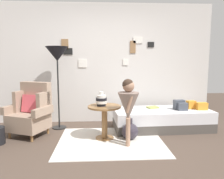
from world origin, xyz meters
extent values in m
plane|color=#4C3D33|center=(0.00, 0.00, 0.00)|extent=(12.00, 12.00, 0.00)
cube|color=silver|center=(0.00, 1.95, 1.30)|extent=(4.80, 0.10, 2.60)
cube|color=white|center=(-0.44, 1.90, 1.31)|extent=(0.18, 0.02, 0.18)
cube|color=gray|center=(-0.44, 1.89, 1.31)|extent=(0.14, 0.01, 0.14)
cube|color=black|center=(1.06, 1.90, 1.72)|extent=(0.14, 0.02, 0.12)
cube|color=beige|center=(1.06, 1.89, 1.72)|extent=(0.11, 0.01, 0.09)
cube|color=black|center=(-0.75, 1.90, 1.57)|extent=(0.19, 0.02, 0.14)
cube|color=silver|center=(-0.75, 1.89, 1.57)|extent=(0.15, 0.01, 0.11)
cube|color=olive|center=(0.66, 1.90, 1.66)|extent=(0.12, 0.02, 0.27)
cube|color=silver|center=(0.66, 1.89, 1.66)|extent=(0.09, 0.01, 0.21)
cube|color=white|center=(0.50, 1.90, 1.34)|extent=(0.11, 0.02, 0.13)
cube|color=#ABAB9D|center=(0.50, 1.89, 1.34)|extent=(0.09, 0.01, 0.10)
cube|color=white|center=(0.77, 1.90, 1.82)|extent=(0.20, 0.02, 0.14)
cube|color=silver|center=(0.77, 1.89, 1.82)|extent=(0.16, 0.01, 0.11)
cube|color=olive|center=(-0.81, 1.90, 1.72)|extent=(0.15, 0.02, 0.22)
cube|color=silver|center=(-0.81, 1.89, 1.72)|extent=(0.12, 0.01, 0.17)
cube|color=silver|center=(0.11, 0.62, 0.01)|extent=(1.76, 1.46, 0.01)
cylinder|color=olive|center=(-1.67, 0.88, 0.06)|extent=(0.04, 0.04, 0.12)
cylinder|color=olive|center=(-1.23, 0.69, 0.06)|extent=(0.04, 0.04, 0.12)
cylinder|color=olive|center=(-1.50, 1.29, 0.06)|extent=(0.04, 0.04, 0.12)
cylinder|color=olive|center=(-1.05, 1.11, 0.06)|extent=(0.04, 0.04, 0.12)
cube|color=gray|center=(-1.36, 0.99, 0.27)|extent=(0.77, 0.75, 0.30)
cube|color=gray|center=(-1.27, 1.20, 0.70)|extent=(0.61, 0.36, 0.55)
cube|color=gray|center=(-1.56, 1.18, 0.61)|extent=(0.19, 0.32, 0.39)
cube|color=gray|center=(-1.08, 0.98, 0.61)|extent=(0.19, 0.32, 0.39)
cube|color=gray|center=(-1.67, 1.10, 0.49)|extent=(0.28, 0.50, 0.14)
cube|color=gray|center=(-1.07, 0.85, 0.49)|extent=(0.28, 0.50, 0.14)
cube|color=#D64C56|center=(-1.32, 1.08, 0.58)|extent=(0.40, 0.29, 0.33)
cube|color=#4C4742|center=(1.17, 1.27, 0.09)|extent=(1.94, 0.90, 0.18)
cube|color=silver|center=(1.17, 1.27, 0.29)|extent=(1.94, 0.90, 0.22)
cube|color=orange|center=(1.95, 1.19, 0.47)|extent=(0.21, 0.12, 0.14)
cube|color=orange|center=(1.77, 1.31, 0.48)|extent=(0.18, 0.15, 0.16)
cube|color=#474C56|center=(1.54, 1.16, 0.47)|extent=(0.19, 0.12, 0.15)
cube|color=#474C56|center=(1.51, 1.25, 0.49)|extent=(0.22, 0.14, 0.19)
cylinder|color=olive|center=(0.01, 0.77, 0.01)|extent=(0.32, 0.32, 0.02)
cylinder|color=olive|center=(0.01, 0.77, 0.29)|extent=(0.10, 0.10, 0.54)
cylinder|color=olive|center=(0.01, 0.77, 0.57)|extent=(0.58, 0.58, 0.03)
cylinder|color=black|center=(-0.04, 0.76, 0.61)|extent=(0.15, 0.15, 0.05)
cylinder|color=white|center=(-0.04, 0.76, 0.66)|extent=(0.19, 0.19, 0.05)
cylinder|color=black|center=(-0.04, 0.76, 0.71)|extent=(0.19, 0.19, 0.05)
cylinder|color=white|center=(-0.04, 0.76, 0.76)|extent=(0.15, 0.15, 0.05)
cylinder|color=white|center=(-0.04, 0.76, 0.81)|extent=(0.07, 0.07, 0.06)
cylinder|color=black|center=(-0.90, 1.44, 0.01)|extent=(0.28, 0.28, 0.02)
cylinder|color=black|center=(-0.90, 1.44, 0.79)|extent=(0.03, 0.03, 1.55)
cone|color=black|center=(-0.90, 1.44, 1.50)|extent=(0.45, 0.45, 0.29)
cylinder|color=#A37A60|center=(0.37, 0.39, 0.23)|extent=(0.07, 0.07, 0.46)
cylinder|color=#A37A60|center=(0.39, 0.49, 0.23)|extent=(0.07, 0.07, 0.46)
cone|color=gray|center=(0.38, 0.44, 0.65)|extent=(0.34, 0.34, 0.44)
cylinder|color=gray|center=(0.38, 0.44, 0.79)|extent=(0.17, 0.17, 0.17)
cylinder|color=#A37A60|center=(0.38, 0.32, 0.71)|extent=(0.13, 0.07, 0.29)
cylinder|color=#A37A60|center=(0.42, 0.56, 0.71)|extent=(0.13, 0.07, 0.29)
sphere|color=#A37A60|center=(0.38, 0.44, 0.97)|extent=(0.19, 0.19, 0.19)
sphere|color=#38281E|center=(0.37, 0.44, 0.99)|extent=(0.18, 0.18, 0.18)
cube|color=#A0A955|center=(1.01, 1.40, 0.42)|extent=(0.26, 0.22, 0.03)
sphere|color=#332D38|center=(0.45, 0.71, 0.14)|extent=(0.29, 0.29, 0.29)
cylinder|color=#332D38|center=(0.45, 0.71, 0.33)|extent=(0.08, 0.08, 0.09)
camera|label=1|loc=(-0.07, -2.93, 1.36)|focal=34.93mm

